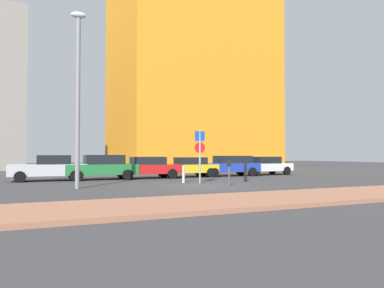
{
  "coord_description": "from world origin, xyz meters",
  "views": [
    {
      "loc": [
        -8.48,
        -17.1,
        1.57
      ],
      "look_at": [
        1.06,
        3.35,
        2.19
      ],
      "focal_mm": 35.71,
      "sensor_mm": 36.0,
      "label": 1
    }
  ],
  "objects_px": {
    "parked_car_silver": "(49,168)",
    "street_lamp": "(78,86)",
    "parked_car_green": "(102,167)",
    "parked_car_blue": "(229,165)",
    "parking_sign_post": "(200,150)",
    "parked_car_white": "(264,165)",
    "traffic_bollard_near": "(245,172)",
    "traffic_bollard_mid": "(184,175)",
    "parking_meter": "(229,169)",
    "parked_car_red": "(147,167)",
    "parked_car_yellow": "(187,167)"
  },
  "relations": [
    {
      "from": "parked_car_silver",
      "to": "street_lamp",
      "type": "height_order",
      "value": "street_lamp"
    },
    {
      "from": "parked_car_green",
      "to": "parked_car_blue",
      "type": "xyz_separation_m",
      "value": [
        9.29,
        0.13,
        -0.02
      ]
    },
    {
      "from": "parked_car_silver",
      "to": "parking_sign_post",
      "type": "bearing_deg",
      "value": -36.56
    },
    {
      "from": "parked_car_white",
      "to": "traffic_bollard_near",
      "type": "xyz_separation_m",
      "value": [
        -5.32,
        -5.53,
        -0.18
      ]
    },
    {
      "from": "parked_car_green",
      "to": "parking_sign_post",
      "type": "height_order",
      "value": "parking_sign_post"
    },
    {
      "from": "parked_car_silver",
      "to": "traffic_bollard_mid",
      "type": "bearing_deg",
      "value": -36.76
    },
    {
      "from": "parked_car_blue",
      "to": "street_lamp",
      "type": "distance_m",
      "value": 13.7
    },
    {
      "from": "parking_sign_post",
      "to": "traffic_bollard_mid",
      "type": "bearing_deg",
      "value": 145.27
    },
    {
      "from": "parked_car_silver",
      "to": "parking_meter",
      "type": "height_order",
      "value": "parked_car_silver"
    },
    {
      "from": "parked_car_blue",
      "to": "traffic_bollard_near",
      "type": "relative_size",
      "value": 4.14
    },
    {
      "from": "parking_meter",
      "to": "parked_car_silver",
      "type": "bearing_deg",
      "value": 134.83
    },
    {
      "from": "parked_car_green",
      "to": "parked_car_blue",
      "type": "distance_m",
      "value": 9.29
    },
    {
      "from": "traffic_bollard_near",
      "to": "traffic_bollard_mid",
      "type": "relative_size",
      "value": 1.18
    },
    {
      "from": "parked_car_red",
      "to": "street_lamp",
      "type": "distance_m",
      "value": 8.87
    },
    {
      "from": "parking_meter",
      "to": "traffic_bollard_near",
      "type": "xyz_separation_m",
      "value": [
        2.46,
        2.31,
        -0.29
      ]
    },
    {
      "from": "parked_car_yellow",
      "to": "traffic_bollard_mid",
      "type": "bearing_deg",
      "value": -116.48
    },
    {
      "from": "parked_car_red",
      "to": "parked_car_blue",
      "type": "bearing_deg",
      "value": 1.34
    },
    {
      "from": "parked_car_green",
      "to": "street_lamp",
      "type": "bearing_deg",
      "value": -111.75
    },
    {
      "from": "street_lamp",
      "to": "traffic_bollard_mid",
      "type": "xyz_separation_m",
      "value": [
        5.84,
        1.15,
        -4.28
      ]
    },
    {
      "from": "parked_car_silver",
      "to": "street_lamp",
      "type": "bearing_deg",
      "value": -83.1
    },
    {
      "from": "street_lamp",
      "to": "traffic_bollard_mid",
      "type": "distance_m",
      "value": 7.33
    },
    {
      "from": "parking_meter",
      "to": "street_lamp",
      "type": "distance_m",
      "value": 8.23
    },
    {
      "from": "parked_car_red",
      "to": "parked_car_silver",
      "type": "bearing_deg",
      "value": 178.34
    },
    {
      "from": "parked_car_red",
      "to": "parked_car_blue",
      "type": "relative_size",
      "value": 0.98
    },
    {
      "from": "parked_car_red",
      "to": "parked_car_yellow",
      "type": "xyz_separation_m",
      "value": [
        2.99,
        0.18,
        -0.03
      ]
    },
    {
      "from": "parked_car_green",
      "to": "parked_car_yellow",
      "type": "height_order",
      "value": "parked_car_green"
    },
    {
      "from": "parked_car_silver",
      "to": "traffic_bollard_near",
      "type": "xyz_separation_m",
      "value": [
        10.22,
        -5.5,
        -0.23
      ]
    },
    {
      "from": "parked_car_white",
      "to": "parking_sign_post",
      "type": "relative_size",
      "value": 1.57
    },
    {
      "from": "parked_car_green",
      "to": "parking_meter",
      "type": "relative_size",
      "value": 3.49
    },
    {
      "from": "parked_car_yellow",
      "to": "parking_meter",
      "type": "relative_size",
      "value": 3.31
    },
    {
      "from": "parked_car_red",
      "to": "parking_sign_post",
      "type": "xyz_separation_m",
      "value": [
        1.29,
        -5.26,
        1.07
      ]
    },
    {
      "from": "parked_car_blue",
      "to": "street_lamp",
      "type": "relative_size",
      "value": 0.56
    },
    {
      "from": "parking_sign_post",
      "to": "parked_car_green",
      "type": "bearing_deg",
      "value": 128.77
    },
    {
      "from": "parked_car_blue",
      "to": "parking_sign_post",
      "type": "xyz_separation_m",
      "value": [
        -5.05,
        -5.41,
        1.03
      ]
    },
    {
      "from": "parked_car_blue",
      "to": "traffic_bollard_mid",
      "type": "distance_m",
      "value": 7.59
    },
    {
      "from": "parked_car_green",
      "to": "parked_car_yellow",
      "type": "bearing_deg",
      "value": 1.53
    },
    {
      "from": "parking_meter",
      "to": "traffic_bollard_mid",
      "type": "distance_m",
      "value": 3.15
    },
    {
      "from": "parking_sign_post",
      "to": "traffic_bollard_mid",
      "type": "distance_m",
      "value": 1.62
    },
    {
      "from": "parked_car_green",
      "to": "traffic_bollard_near",
      "type": "distance_m",
      "value": 8.92
    },
    {
      "from": "traffic_bollard_near",
      "to": "parking_sign_post",
      "type": "bearing_deg",
      "value": 178.71
    },
    {
      "from": "traffic_bollard_mid",
      "to": "parked_car_blue",
      "type": "bearing_deg",
      "value": 40.11
    },
    {
      "from": "parked_car_silver",
      "to": "parked_car_yellow",
      "type": "xyz_separation_m",
      "value": [
        9.03,
        0.0,
        -0.06
      ]
    },
    {
      "from": "parked_car_yellow",
      "to": "parking_sign_post",
      "type": "distance_m",
      "value": 5.8
    },
    {
      "from": "parked_car_red",
      "to": "traffic_bollard_near",
      "type": "height_order",
      "value": "parked_car_red"
    },
    {
      "from": "traffic_bollard_near",
      "to": "street_lamp",
      "type": "bearing_deg",
      "value": -176.6
    },
    {
      "from": "parked_car_red",
      "to": "street_lamp",
      "type": "bearing_deg",
      "value": -131.99
    },
    {
      "from": "parked_car_red",
      "to": "parking_meter",
      "type": "relative_size",
      "value": 3.48
    },
    {
      "from": "parked_car_silver",
      "to": "parked_car_yellow",
      "type": "bearing_deg",
      "value": 0.01
    },
    {
      "from": "parked_car_blue",
      "to": "parked_car_white",
      "type": "relative_size",
      "value": 1.0
    },
    {
      "from": "parked_car_yellow",
      "to": "parking_meter",
      "type": "height_order",
      "value": "parked_car_yellow"
    }
  ]
}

